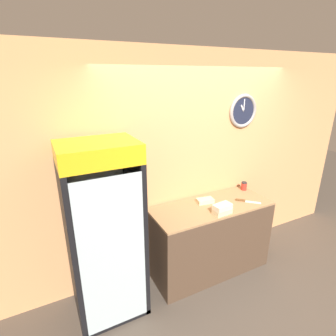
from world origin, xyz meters
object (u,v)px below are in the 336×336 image
sandwich_stack_bottom (222,211)px  chefs_knife (245,201)px  beverage_cooler (103,223)px  sandwich_flat_left (205,201)px  sandwich_stack_middle (222,207)px  condiment_jar (244,186)px

sandwich_stack_bottom → chefs_knife: bearing=15.0°
beverage_cooler → chefs_knife: 1.74m
sandwich_flat_left → chefs_knife: sandwich_flat_left is taller
sandwich_stack_bottom → sandwich_stack_middle: size_ratio=0.97×
beverage_cooler → chefs_knife: size_ratio=7.48×
chefs_knife → sandwich_stack_bottom: bearing=-165.0°
condiment_jar → sandwich_stack_bottom: bearing=-149.7°
beverage_cooler → sandwich_flat_left: 1.28m
beverage_cooler → condiment_jar: beverage_cooler is taller
sandwich_stack_middle → chefs_knife: (0.44, 0.12, -0.08)m
chefs_knife → condiment_jar: (0.23, 0.28, 0.05)m
chefs_knife → condiment_jar: 0.37m
condiment_jar → sandwich_flat_left: bearing=-173.4°
beverage_cooler → sandwich_flat_left: beverage_cooler is taller
sandwich_stack_bottom → condiment_jar: (0.68, 0.40, 0.03)m
sandwich_stack_middle → chefs_knife: sandwich_stack_middle is taller
sandwich_stack_middle → condiment_jar: 0.78m
sandwich_flat_left → chefs_knife: bearing=-23.3°
chefs_knife → sandwich_stack_middle: bearing=-165.0°
sandwich_stack_bottom → beverage_cooler: bearing=169.2°
sandwich_stack_bottom → chefs_knife: (0.44, 0.12, -0.02)m
condiment_jar → beverage_cooler: bearing=-175.7°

